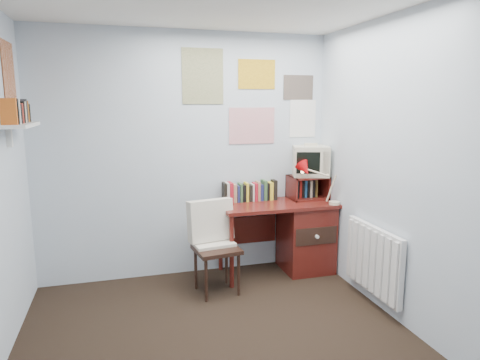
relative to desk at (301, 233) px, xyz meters
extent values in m
cube|color=silver|center=(-1.17, 0.27, 0.84)|extent=(3.00, 0.02, 2.50)
cube|color=silver|center=(0.33, -1.48, 0.84)|extent=(0.02, 3.50, 2.50)
cube|color=maroon|center=(-0.27, 0.00, 0.34)|extent=(1.20, 0.55, 0.03)
cube|color=maroon|center=(0.06, 0.00, -0.04)|extent=(0.50, 0.50, 0.72)
cylinder|color=maroon|center=(-0.83, -0.24, -0.04)|extent=(0.04, 0.04, 0.72)
cylinder|color=maroon|center=(-0.83, 0.23, -0.04)|extent=(0.04, 0.04, 0.72)
cube|color=maroon|center=(-0.52, 0.25, 0.01)|extent=(0.64, 0.02, 0.30)
cube|color=black|center=(-1.00, -0.30, 0.02)|extent=(0.49, 0.47, 0.85)
cube|color=red|center=(0.27, -0.22, 0.55)|extent=(0.30, 0.27, 0.39)
cube|color=maroon|center=(0.12, 0.11, 0.48)|extent=(0.40, 0.30, 0.25)
cube|color=beige|center=(0.15, 0.13, 0.78)|extent=(0.46, 0.44, 0.35)
cube|color=maroon|center=(-0.51, 0.18, 0.46)|extent=(0.60, 0.14, 0.22)
cube|color=white|center=(0.29, -0.93, 0.01)|extent=(0.09, 0.80, 0.60)
cube|color=white|center=(-2.57, -0.38, 1.21)|extent=(0.20, 0.62, 0.24)
cube|color=white|center=(-0.47, 0.26, 1.44)|extent=(1.20, 0.01, 0.90)
cube|color=white|center=(-2.67, -0.38, 1.59)|extent=(0.01, 0.70, 0.60)
camera|label=1|loc=(-1.84, -4.07, 1.39)|focal=32.00mm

